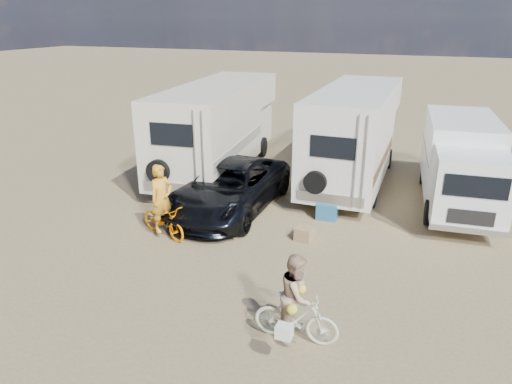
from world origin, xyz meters
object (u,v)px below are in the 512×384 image
at_px(rv_main, 354,137).
at_px(crate, 305,234).
at_px(bike_man, 163,220).
at_px(bike_woman, 296,318).
at_px(rider_man, 162,204).
at_px(rv_left, 218,129).
at_px(rider_woman, 296,303).
at_px(box_truck, 461,165).
at_px(dark_suv, 230,187).
at_px(cooler, 327,211).

xyz_separation_m(rv_main, crate, (-0.27, -5.31, -1.54)).
height_order(rv_main, bike_man, rv_main).
xyz_separation_m(bike_woman, rider_man, (-4.78, 3.01, 0.46)).
xyz_separation_m(bike_man, rider_man, (0.00, 0.00, 0.49)).
distance_m(rv_left, rider_man, 6.04).
distance_m(bike_man, rider_woman, 5.66).
bearing_deg(box_truck, bike_man, -149.36).
xyz_separation_m(rider_man, crate, (3.75, 1.20, -0.77)).
xyz_separation_m(bike_woman, rider_woman, (0.00, 0.00, 0.33)).
bearing_deg(rv_main, rv_left, -173.70).
relative_size(dark_suv, rider_man, 2.86).
distance_m(cooler, crate, 1.67).
xyz_separation_m(dark_suv, bike_man, (-0.94, -2.41, -0.29)).
bearing_deg(cooler, bike_woman, -86.77).
distance_m(rv_main, box_truck, 3.78).
xyz_separation_m(dark_suv, crate, (2.81, -1.21, -0.57)).
xyz_separation_m(bike_man, cooler, (3.99, 2.85, -0.22)).
distance_m(bike_man, rider_man, 0.49).
bearing_deg(rider_woman, cooler, 5.07).
relative_size(rv_left, rider_woman, 5.02).
bearing_deg(dark_suv, bike_man, -111.22).
relative_size(dark_suv, bike_man, 3.08).
xyz_separation_m(box_truck, rider_man, (-7.65, -5.49, -0.41)).
height_order(rv_main, box_truck, rv_main).
bearing_deg(rv_left, rider_woman, -62.71).
distance_m(dark_suv, rider_man, 2.60).
bearing_deg(bike_man, cooler, -33.05).
distance_m(bike_woman, crate, 4.35).
height_order(bike_man, cooler, bike_man).
relative_size(bike_man, rider_man, 0.93).
distance_m(box_truck, crate, 5.91).
bearing_deg(box_truck, rider_man, -149.36).
xyz_separation_m(rv_main, bike_woman, (0.76, -9.52, -1.23)).
xyz_separation_m(rv_main, rider_woman, (0.76, -9.52, -0.90)).
height_order(dark_suv, cooler, dark_suv).
bearing_deg(rv_left, bike_woman, -62.71).
distance_m(dark_suv, bike_man, 2.61).
xyz_separation_m(rv_main, rider_man, (-4.02, -6.51, -0.77)).
height_order(rv_left, bike_man, rv_left).
distance_m(box_truck, rider_man, 9.42).
xyz_separation_m(rider_woman, cooler, (-0.80, 5.86, -0.58)).
distance_m(rv_main, rv_left, 5.18).
xyz_separation_m(box_truck, rider_woman, (-2.86, -8.50, -0.54)).
height_order(bike_woman, crate, bike_woman).
relative_size(bike_man, rider_woman, 1.08).
bearing_deg(rider_man, bike_man, 0.00).
relative_size(rv_left, cooler, 13.39).
relative_size(rv_main, bike_man, 4.20).
bearing_deg(cooler, box_truck, 31.30).
bearing_deg(rider_man, box_truck, -32.94).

